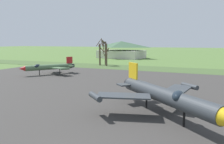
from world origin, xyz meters
TOP-DOWN VIEW (x-y plane):
  - asphalt_apron at (0.00, 16.70)m, footprint 85.53×55.67m
  - grass_verge_strip at (0.00, 50.54)m, footprint 145.53×12.00m
  - jet_fighter_front_right at (-24.53, 30.31)m, footprint 9.91×11.33m
  - jet_fighter_rear_center at (5.02, 11.47)m, footprint 14.63×14.28m
  - bare_tree_far_left at (-22.35, 52.98)m, footprint 2.99×2.47m
  - bare_tree_left_of_center at (-21.43, 54.78)m, footprint 2.74×2.32m
  - bare_tree_center at (-19.72, 51.84)m, footprint 2.40×2.59m
  - visitor_building at (-27.36, 86.37)m, footprint 22.88×16.51m

SIDE VIEW (x-z plane):
  - asphalt_apron at x=0.00m, z-range 0.00..0.05m
  - grass_verge_strip at x=0.00m, z-range 0.00..0.06m
  - jet_fighter_front_right at x=-24.53m, z-range -0.17..3.82m
  - jet_fighter_rear_center at x=5.02m, z-range -0.24..4.78m
  - bare_tree_center at x=-19.72m, z-range 0.22..7.33m
  - visitor_building at x=-27.36m, z-range 0.03..7.97m
  - bare_tree_far_left at x=-22.35m, z-range -0.24..8.59m
  - bare_tree_left_of_center at x=-21.43m, z-range 0.45..8.94m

